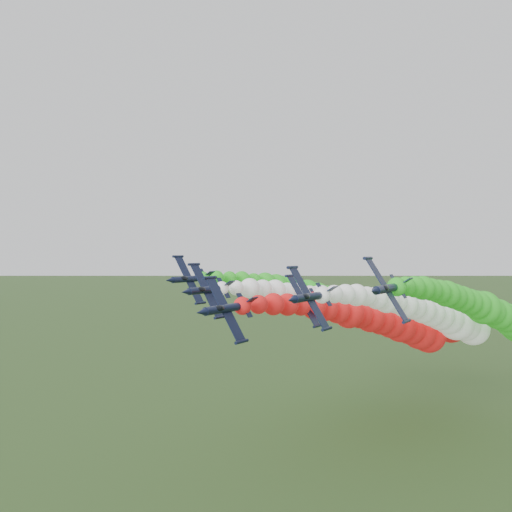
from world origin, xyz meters
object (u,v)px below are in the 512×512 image
object	(u,v)px
jet_inner_right	(442,318)
jet_trail	(422,317)
jet_inner_left	(362,311)
jet_outer_right	(492,313)
jet_outer_left	(336,301)
jet_lead	(390,325)

from	to	relation	value
jet_inner_right	jet_trail	xyz separation A→B (m)	(-8.81, 14.63, -2.12)
jet_inner_left	jet_inner_right	xyz separation A→B (m)	(20.65, -0.48, -0.19)
jet_outer_right	jet_trail	xyz separation A→B (m)	(-19.44, 10.92, -3.70)
jet_outer_right	jet_trail	world-z (taller)	jet_outer_right
jet_inner_right	jet_trail	bearing A→B (deg)	121.07
jet_inner_right	jet_outer_left	xyz separation A→B (m)	(-31.00, 6.24, 1.83)
jet_lead	jet_inner_left	distance (m)	15.54
jet_outer_left	jet_trail	world-z (taller)	jet_outer_left
jet_lead	jet_trail	distance (m)	24.84
jet_inner_left	jet_trail	size ratio (longest dim) A/B	1.00
jet_inner_left	jet_inner_right	bearing A→B (deg)	-1.34
jet_lead	jet_inner_left	world-z (taller)	jet_inner_left
jet_lead	jet_inner_left	size ratio (longest dim) A/B	1.00
jet_outer_right	jet_trail	size ratio (longest dim) A/B	1.00
jet_inner_right	jet_trail	distance (m)	17.21
jet_inner_right	jet_outer_left	distance (m)	31.67
jet_inner_right	jet_outer_right	world-z (taller)	jet_outer_right
jet_outer_right	jet_inner_left	bearing A→B (deg)	-174.12
jet_inner_right	jet_outer_right	bearing A→B (deg)	19.21
jet_inner_right	jet_outer_right	size ratio (longest dim) A/B	1.00
jet_trail	jet_lead	bearing A→B (deg)	-91.48
jet_outer_left	jet_trail	distance (m)	24.04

